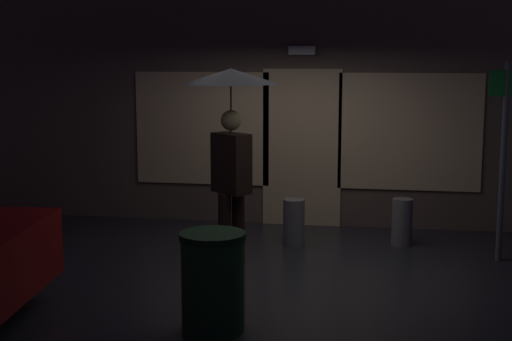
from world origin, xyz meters
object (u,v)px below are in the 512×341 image
Objects in this scene: person_with_umbrella at (231,117)px; street_sign_post at (504,149)px; sidewalk_bollard_2 at (402,222)px; trash_bin at (213,282)px; sidewalk_bollard at (294,222)px.

street_sign_post is (3.07, 0.69, -0.39)m from person_with_umbrella.
person_with_umbrella is at bearing -148.06° from sidewalk_bollard_2.
person_with_umbrella is at bearing 97.09° from trash_bin.
trash_bin is at bearing -96.42° from sidewalk_bollard.
person_with_umbrella is 3.17m from street_sign_post.
person_with_umbrella is 2.44m from trash_bin.
street_sign_post is 1.60m from sidewalk_bollard_2.
person_with_umbrella reaches higher than sidewalk_bollard.
trash_bin is (-1.70, -3.29, 0.15)m from sidewalk_bollard_2.
sidewalk_bollard is at bearing 173.27° from street_sign_post.
sidewalk_bollard_2 reaches higher than sidewalk_bollard.
street_sign_post is 3.89× the size of sidewalk_bollard_2.
person_with_umbrella is 3.75× the size of sidewalk_bollard_2.
person_with_umbrella is at bearing -167.27° from street_sign_post.
sidewalk_bollard is 0.67× the size of trash_bin.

